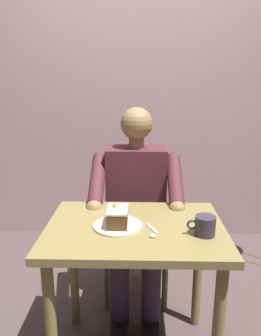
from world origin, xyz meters
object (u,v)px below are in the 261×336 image
(dining_table, at_px, (135,249))
(seated_person, at_px, (136,208))
(chair, at_px, (136,219))
(cake_slice, at_px, (118,217))
(coffee_cup, at_px, (205,225))
(dessert_spoon, at_px, (152,232))

(dining_table, bearing_deg, seated_person, -90.00)
(chair, relative_size, cake_slice, 6.30)
(coffee_cup, bearing_deg, chair, -66.60)
(coffee_cup, bearing_deg, dessert_spoon, -2.50)
(chair, xyz_separation_m, dessert_spoon, (-0.08, 0.69, 0.25))
(chair, height_order, cake_slice, chair)
(chair, distance_m, dessert_spoon, 0.74)
(chair, bearing_deg, dining_table, 90.00)
(seated_person, bearing_deg, dining_table, 90.00)
(dining_table, bearing_deg, dessert_spoon, 136.73)
(cake_slice, height_order, dessert_spoon, cake_slice)
(chair, bearing_deg, cake_slice, 82.74)
(dessert_spoon, bearing_deg, coffee_cup, 177.50)
(cake_slice, height_order, coffee_cup, cake_slice)
(dining_table, height_order, seated_person, seated_person)
(seated_person, xyz_separation_m, cake_slice, (0.08, 0.46, 0.15))
(chair, bearing_deg, coffee_cup, 113.40)
(seated_person, relative_size, dessert_spoon, 8.78)
(dining_table, height_order, cake_slice, cake_slice)
(coffee_cup, height_order, dessert_spoon, coffee_cup)
(cake_slice, relative_size, coffee_cup, 1.14)
(seated_person, height_order, cake_slice, seated_person)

